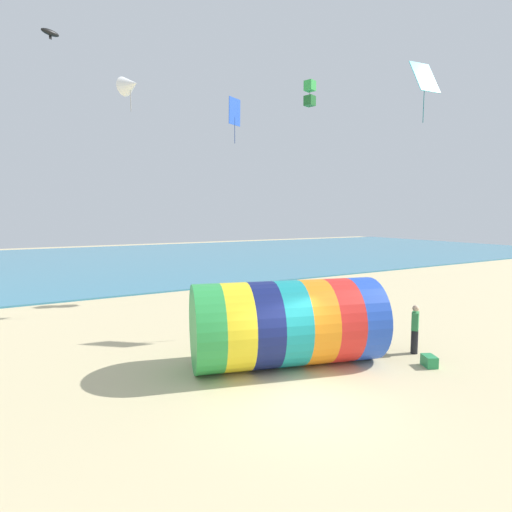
{
  "coord_description": "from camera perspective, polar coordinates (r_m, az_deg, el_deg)",
  "views": [
    {
      "loc": [
        -6.14,
        -8.16,
        4.87
      ],
      "look_at": [
        0.97,
        4.35,
        3.39
      ],
      "focal_mm": 28.0,
      "sensor_mm": 36.0,
      "label": 1
    }
  ],
  "objects": [
    {
      "name": "sea",
      "position": [
        45.03,
        -21.59,
        -0.69
      ],
      "size": [
        120.0,
        40.0,
        0.1
      ],
      "primitive_type": "cube",
      "color": "teal",
      "rests_on": "ground"
    },
    {
      "name": "kite_blue_diamond",
      "position": [
        21.13,
        -3.07,
        19.83
      ],
      "size": [
        0.83,
        0.44,
        2.2
      ],
      "color": "blue"
    },
    {
      "name": "kite_black_parafoil",
      "position": [
        25.89,
        -27.35,
        26.49
      ],
      "size": [
        1.04,
        0.8,
        0.52
      ],
      "color": "black"
    },
    {
      "name": "kite_handler",
      "position": [
        15.3,
        21.75,
        -9.62
      ],
      "size": [
        0.42,
        0.38,
        1.74
      ],
      "color": "black",
      "rests_on": "ground"
    },
    {
      "name": "kite_cyan_diamond",
      "position": [
        19.42,
        22.96,
        22.39
      ],
      "size": [
        1.15,
        0.87,
        2.53
      ],
      "color": "#2DB2C6"
    },
    {
      "name": "kite_white_delta",
      "position": [
        16.78,
        -17.53,
        22.28
      ],
      "size": [
        0.96,
        0.96,
        1.32
      ],
      "color": "white"
    },
    {
      "name": "kite_green_box",
      "position": [
        24.95,
        7.69,
        22.03
      ],
      "size": [
        0.66,
        0.66,
        1.48
      ],
      "color": "green"
    },
    {
      "name": "cooler_box",
      "position": [
        14.42,
        23.52,
        -13.6
      ],
      "size": [
        0.55,
        0.62,
        0.36
      ],
      "primitive_type": "cube",
      "rotation": [
        0.0,
        0.0,
        1.13
      ],
      "color": "#268C4C",
      "rests_on": "ground"
    },
    {
      "name": "giant_inflatable_tube",
      "position": [
        13.17,
        4.47,
        -9.51
      ],
      "size": [
        6.58,
        4.29,
        2.76
      ],
      "color": "green",
      "rests_on": "ground"
    },
    {
      "name": "ground_plane",
      "position": [
        11.31,
        7.05,
        -19.67
      ],
      "size": [
        120.0,
        120.0,
        0.0
      ],
      "primitive_type": "plane",
      "color": "#CCBA8C"
    }
  ]
}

